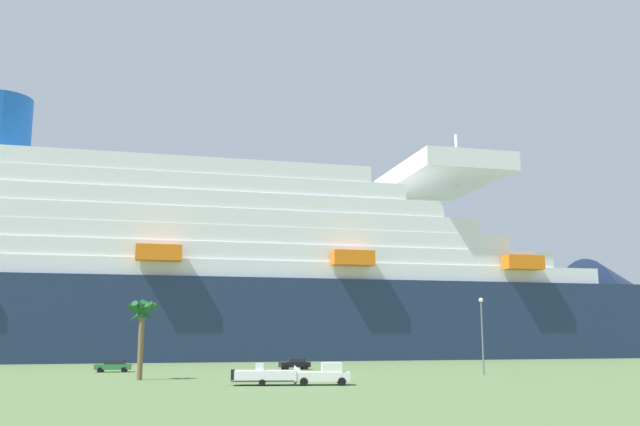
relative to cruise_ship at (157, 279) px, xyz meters
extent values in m
plane|color=#567042|center=(20.46, -29.04, -15.74)|extent=(600.00, 600.00, 0.00)
cube|color=#1E2D4C|center=(-0.12, 0.02, -8.11)|extent=(205.31, 30.81, 15.27)
cone|color=#1E2D4C|center=(110.74, 0.06, -7.34)|extent=(28.75, 27.67, 27.66)
cube|color=white|center=(-0.12, 0.02, 1.16)|extent=(180.67, 28.34, 3.26)
cube|color=white|center=(-4.23, 0.02, 4.43)|extent=(168.50, 27.71, 3.26)
cube|color=white|center=(-8.33, 0.02, 7.69)|extent=(157.06, 27.13, 3.26)
cube|color=white|center=(-12.44, 0.02, 10.95)|extent=(152.06, 26.94, 3.26)
cube|color=white|center=(-16.55, 0.02, 14.22)|extent=(145.22, 26.49, 3.26)
cube|color=white|center=(-20.65, 0.02, 17.48)|extent=(137.44, 25.85, 3.26)
cube|color=white|center=(-24.76, 0.02, 20.75)|extent=(131.13, 25.54, 3.26)
cube|color=white|center=(61.47, 0.04, 24.38)|extent=(20.54, 33.82, 4.00)
cylinder|color=#1959B2|center=(-30.92, 0.01, 28.68)|extent=(11.07, 11.07, 12.60)
cylinder|color=silver|center=(65.57, 0.05, 28.38)|extent=(0.80, 0.80, 12.00)
cube|color=orange|center=(-0.12, -15.96, 3.45)|extent=(8.00, 3.20, 2.80)
cube|color=orange|center=(35.81, -15.95, 3.45)|extent=(8.00, 3.20, 2.80)
cube|color=orange|center=(71.74, -15.94, 3.45)|extent=(8.00, 3.20, 2.80)
cube|color=white|center=(15.62, -72.60, -14.89)|extent=(5.87, 3.00, 0.90)
cube|color=white|center=(16.61, -72.79, -13.99)|extent=(2.32, 2.18, 0.90)
cube|color=#26333F|center=(17.27, -72.91, -14.08)|extent=(0.41, 1.67, 0.63)
cylinder|color=black|center=(17.73, -71.98, -15.34)|extent=(0.84, 0.42, 0.80)
cylinder|color=black|center=(17.36, -73.94, -15.34)|extent=(0.84, 0.42, 0.80)
cylinder|color=black|center=(14.04, -71.29, -15.34)|extent=(0.84, 0.42, 0.80)
cylinder|color=black|center=(13.67, -73.25, -15.34)|extent=(0.84, 0.42, 0.80)
cube|color=#595960|center=(10.13, -71.57, -15.27)|extent=(6.96, 3.17, 0.16)
cube|color=#595960|center=(14.03, -72.30, -15.27)|extent=(2.18, 0.52, 0.10)
cylinder|color=black|center=(10.03, -70.44, -15.42)|extent=(0.67, 0.33, 0.64)
cylinder|color=black|center=(9.63, -72.58, -15.42)|extent=(0.67, 0.33, 0.64)
cube|color=white|center=(10.13, -71.57, -14.74)|extent=(6.40, 3.27, 0.90)
cone|color=white|center=(13.52, -72.21, -14.74)|extent=(1.54, 2.15, 1.96)
cube|color=silver|center=(9.53, -71.45, -13.94)|extent=(0.97, 1.13, 0.70)
cube|color=black|center=(6.94, -70.97, -14.74)|extent=(0.45, 0.56, 1.10)
cylinder|color=brown|center=(-2.14, -60.33, -12.08)|extent=(0.61, 0.61, 7.33)
cone|color=#195923|center=(-1.75, -60.38, -8.31)|extent=(1.01, 3.13, 2.53)
cone|color=#195923|center=(-1.96, -59.98, -8.31)|extent=(3.08, 2.05, 2.48)
cone|color=#195923|center=(-2.16, -59.94, -8.31)|extent=(3.31, 0.85, 2.09)
cone|color=#195923|center=(-2.52, -60.20, -8.31)|extent=(1.71, 3.14, 2.51)
cone|color=#195923|center=(-2.51, -60.49, -8.31)|extent=(1.77, 2.97, 2.74)
cone|color=#195923|center=(-2.23, -60.72, -8.31)|extent=(3.17, 1.37, 2.51)
cone|color=#195923|center=(-1.92, -60.67, -8.31)|extent=(3.10, 2.38, 2.16)
sphere|color=#195923|center=(-2.14, -60.33, -8.41)|extent=(1.10, 1.10, 1.10)
cylinder|color=slate|center=(39.39, -60.71, -11.25)|extent=(0.20, 0.20, 8.99)
sphere|color=#F9F2CC|center=(39.39, -60.71, -6.50)|extent=(0.56, 0.56, 0.56)
cube|color=black|center=(19.13, -42.47, -15.06)|extent=(4.43, 2.15, 0.70)
cube|color=#1E232D|center=(19.35, -42.45, -14.44)|extent=(2.53, 1.82, 0.55)
cylinder|color=black|center=(17.79, -43.49, -15.41)|extent=(0.68, 0.27, 0.66)
cylinder|color=black|center=(17.65, -41.67, -15.41)|extent=(0.68, 0.27, 0.66)
cylinder|color=black|center=(20.62, -43.26, -15.41)|extent=(0.68, 0.27, 0.66)
cylinder|color=black|center=(20.48, -41.45, -15.41)|extent=(0.68, 0.27, 0.66)
cube|color=#2D723F|center=(-5.77, -43.03, -15.06)|extent=(4.80, 2.28, 0.70)
cube|color=#1E232D|center=(-5.54, -43.06, -14.44)|extent=(2.75, 1.89, 0.55)
cylinder|color=black|center=(-7.39, -43.78, -15.41)|extent=(0.68, 0.29, 0.66)
cylinder|color=black|center=(-7.20, -41.97, -15.41)|extent=(0.68, 0.29, 0.66)
cylinder|color=black|center=(-4.34, -44.09, -15.41)|extent=(0.68, 0.29, 0.66)
cylinder|color=black|center=(-4.15, -42.29, -15.41)|extent=(0.68, 0.29, 0.66)
camera|label=1|loc=(-1.43, -141.24, -10.64)|focal=38.77mm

